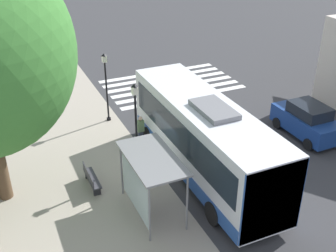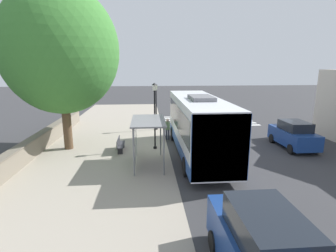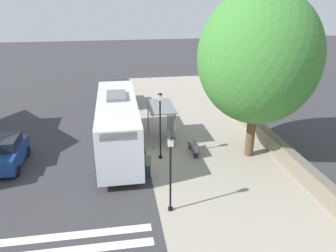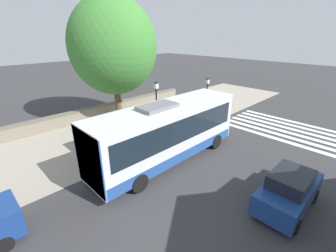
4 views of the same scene
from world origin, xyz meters
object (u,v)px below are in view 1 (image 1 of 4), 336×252
bench (91,178)px  parked_car_far_lane (307,121)px  bus_shelter (148,167)px  street_lamp_far (136,122)px  pedestrian (141,128)px  street_lamp_near (106,82)px  bus (204,138)px

bench → parked_car_far_lane: bearing=-0.9°
bus_shelter → street_lamp_far: bearing=78.0°
pedestrian → parked_car_far_lane: 8.91m
street_lamp_near → bus_shelter: bearing=-96.2°
street_lamp_near → street_lamp_far: (-0.30, -5.61, 0.23)m
bus → street_lamp_near: street_lamp_near is taller
pedestrian → street_lamp_far: (-1.04, -2.27, 1.70)m
bus → bus_shelter: bus is taller
bus → parked_car_far_lane: bearing=8.2°
pedestrian → bench: 4.27m
bench → pedestrian: bearing=37.6°
parked_car_far_lane → pedestrian: bearing=161.8°
bus → street_lamp_near: size_ratio=2.52×
bus → bench: bus is taller
pedestrian → bench: (-3.36, -2.59, -0.47)m
bench → street_lamp_far: (2.32, 0.32, 2.17)m
pedestrian → street_lamp_far: bearing=-114.6°
pedestrian → parked_car_far_lane: parked_car_far_lane is taller
bench → street_lamp_near: (2.62, 5.93, 1.94)m
bus_shelter → pedestrian: 5.63m
bus_shelter → bench: 3.57m
bus → pedestrian: size_ratio=6.28×
pedestrian → bench: bearing=-142.4°
street_lamp_near → pedestrian: bearing=-77.5°
pedestrian → parked_car_far_lane: size_ratio=0.41×
bench → parked_car_far_lane: size_ratio=0.44×
street_lamp_near → street_lamp_far: 5.62m
bus_shelter → street_lamp_near: bearing=83.8°
bus → bus_shelter: size_ratio=2.95×
bus → pedestrian: bus is taller
street_lamp_far → bench: bearing=-172.1°
pedestrian → parked_car_far_lane: (8.46, -2.79, -0.04)m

